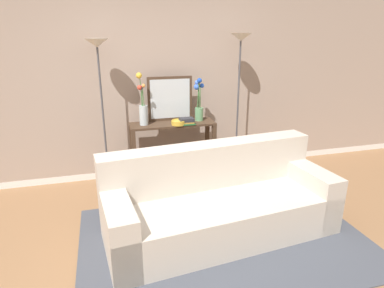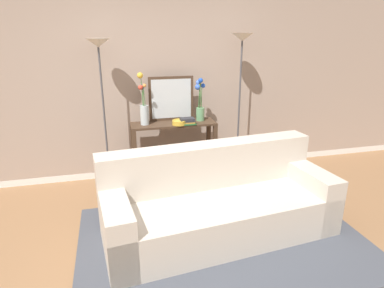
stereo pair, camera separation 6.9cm
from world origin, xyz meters
name	(u,v)px [view 1 (the left image)]	position (x,y,z in m)	size (l,w,h in m)	color
ground_plane	(186,265)	(0.00, 0.00, -0.01)	(16.00, 16.00, 0.02)	#936B47
back_wall	(146,65)	(0.00, 2.17, 1.55)	(12.00, 0.15, 3.10)	white
area_rug	(224,239)	(0.46, 0.26, 0.01)	(2.80, 1.89, 0.01)	#474C56
couch	(219,204)	(0.45, 0.42, 0.31)	(2.37, 1.11, 0.88)	beige
console_table	(173,142)	(0.27, 1.76, 0.56)	(1.12, 0.36, 0.83)	#473323
floor_lamp_left	(100,74)	(-0.61, 1.74, 1.50)	(0.28, 0.28, 1.90)	#4C4C51
floor_lamp_right	(240,67)	(1.18, 1.74, 1.54)	(0.28, 0.28, 1.96)	#4C4C51
wall_mirror	(170,99)	(0.27, 1.91, 1.13)	(0.60, 0.02, 0.59)	#473323
vase_tall_flowers	(143,107)	(-0.11, 1.77, 1.06)	(0.13, 0.12, 0.67)	silver
vase_short_flowers	(199,102)	(0.64, 1.80, 1.09)	(0.13, 0.14, 0.57)	#669E6B
fruit_bowl	(178,122)	(0.32, 1.65, 0.86)	(0.18, 0.18, 0.06)	gold
book_stack	(186,121)	(0.43, 1.66, 0.87)	(0.22, 0.17, 0.08)	#236033
book_row_under_console	(154,179)	(-0.01, 1.76, 0.06)	(0.39, 0.18, 0.13)	tan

